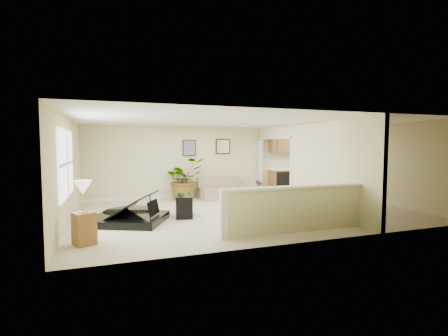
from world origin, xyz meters
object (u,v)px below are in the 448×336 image
object	(u,v)px
accent_table	(182,187)
palm_plant	(184,179)
loveseat	(222,188)
lamp_stand	(84,218)
piano_bench	(184,206)
piano	(126,195)
small_plant	(259,190)

from	to	relation	value
accent_table	palm_plant	xyz separation A→B (m)	(0.07, 0.10, 0.24)
loveseat	lamp_stand	world-z (taller)	lamp_stand
piano_bench	lamp_stand	size ratio (longest dim) A/B	0.69
piano	palm_plant	bearing A→B (deg)	77.67
piano	loveseat	xyz separation A→B (m)	(3.35, 2.58, -0.30)
lamp_stand	loveseat	bearing A→B (deg)	45.55
loveseat	lamp_stand	size ratio (longest dim) A/B	1.40
piano_bench	palm_plant	bearing A→B (deg)	78.04
accent_table	palm_plant	size ratio (longest dim) A/B	0.44
palm_plant	small_plant	world-z (taller)	palm_plant
piano_bench	loveseat	distance (m)	3.12
accent_table	piano_bench	bearing A→B (deg)	-100.77
piano	accent_table	bearing A→B (deg)	77.67
lamp_stand	piano_bench	bearing A→B (deg)	37.68
loveseat	small_plant	world-z (taller)	loveseat
lamp_stand	piano	bearing A→B (deg)	64.05
lamp_stand	small_plant	bearing A→B (deg)	36.81
loveseat	palm_plant	size ratio (longest dim) A/B	1.04
loveseat	accent_table	bearing A→B (deg)	177.51
piano_bench	loveseat	xyz separation A→B (m)	(1.89, 2.48, 0.08)
loveseat	piano_bench	bearing A→B (deg)	-131.13
small_plant	piano	bearing A→B (deg)	-152.37
loveseat	piano	bearing A→B (deg)	-146.36
piano_bench	accent_table	size ratio (longest dim) A/B	1.15
loveseat	accent_table	world-z (taller)	loveseat
piano	loveseat	world-z (taller)	piano
accent_table	palm_plant	world-z (taller)	palm_plant
piano	palm_plant	world-z (taller)	piano
accent_table	lamp_stand	world-z (taller)	lamp_stand
loveseat	palm_plant	distance (m)	1.39
loveseat	small_plant	distance (m)	1.36
piano_bench	accent_table	xyz separation A→B (m)	(0.47, 2.45, 0.18)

